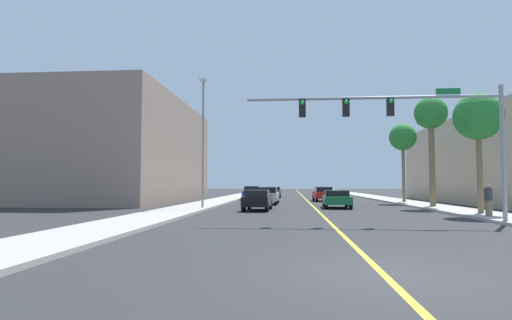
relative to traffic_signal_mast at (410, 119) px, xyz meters
name	(u,v)px	position (x,y,z in m)	size (l,w,h in m)	color
ground	(305,199)	(-3.74, 31.15, -4.82)	(192.00, 192.00, 0.00)	#2D2D30
sidewalk_left	(232,198)	(-12.77, 31.15, -4.74)	(3.16, 168.00, 0.15)	#B2ADA3
sidewalk_right	(380,198)	(5.28, 31.15, -4.74)	(3.16, 168.00, 0.15)	#B2ADA3
lane_marking_center	(305,198)	(-3.74, 31.15, -4.81)	(0.16, 144.00, 0.01)	yellow
building_left_near	(119,152)	(-23.58, 22.21, 0.36)	(14.00, 24.54, 10.36)	gray
building_right_near	(507,162)	(15.00, 21.07, -0.92)	(11.80, 25.16, 7.79)	tan
traffic_signal_mast	(410,119)	(0.00, 0.00, 0.00)	(11.83, 0.36, 6.21)	gray
street_lamp	(203,136)	(-11.69, 8.83, 0.34)	(0.56, 0.28, 9.14)	gray
palm_near	(478,118)	(5.26, 4.95, 0.79)	(2.71, 2.71, 6.90)	brown
palm_mid	(431,117)	(5.05, 12.15, 2.05)	(2.41, 2.41, 8.21)	brown
palm_far	(403,138)	(4.90, 19.34, 1.22)	(2.47, 2.47, 7.22)	brown
car_black	(258,200)	(-7.78, 8.29, -4.09)	(1.84, 4.08, 1.39)	black
car_red	(323,194)	(-2.16, 23.44, -4.05)	(2.01, 4.45, 1.48)	red
car_gray	(274,192)	(-7.76, 35.39, -4.09)	(2.05, 4.13, 1.39)	slate
car_blue	(252,193)	(-9.96, 27.47, -4.05)	(1.84, 4.61, 1.53)	#1E389E
car_silver	(268,196)	(-7.56, 16.69, -4.04)	(1.92, 4.63, 1.52)	#BCBCC1
car_green	(337,199)	(-2.10, 11.62, -4.13)	(2.08, 4.18, 1.32)	#196638
pedestrian	(488,200)	(4.52, 2.43, -3.84)	(0.38, 0.38, 1.67)	#726651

